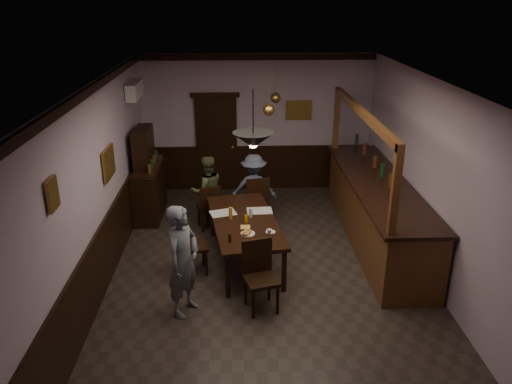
{
  "coord_description": "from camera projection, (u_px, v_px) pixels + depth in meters",
  "views": [
    {
      "loc": [
        -0.47,
        -6.67,
        4.17
      ],
      "look_at": [
        -0.16,
        0.86,
        1.15
      ],
      "focal_mm": 35.0,
      "sensor_mm": 36.0,
      "label": 1
    }
  ],
  "objects": [
    {
      "name": "saucer",
      "position": [
        271.0,
        232.0,
        7.65
      ],
      "size": [
        0.15,
        0.15,
        0.01
      ],
      "primitive_type": "cylinder",
      "color": "white",
      "rests_on": "dining_table"
    },
    {
      "name": "picture_back",
      "position": [
        299.0,
        110.0,
        10.79
      ],
      "size": [
        0.55,
        0.04,
        0.42
      ],
      "color": "olive",
      "rests_on": "ground"
    },
    {
      "name": "pastry_plate",
      "position": [
        248.0,
        234.0,
        7.59
      ],
      "size": [
        0.22,
        0.22,
        0.01
      ],
      "primitive_type": "cylinder",
      "color": "white",
      "rests_on": "dining_table"
    },
    {
      "name": "person_standing",
      "position": [
        183.0,
        261.0,
        6.73
      ],
      "size": [
        0.62,
        0.7,
        1.61
      ],
      "primitive_type": "imported",
      "rotation": [
        0.0,
        0.0,
        1.07
      ],
      "color": "slate",
      "rests_on": "ground"
    },
    {
      "name": "chair_far_left",
      "position": [
        209.0,
        206.0,
        9.26
      ],
      "size": [
        0.48,
        0.48,
        0.9
      ],
      "rotation": [
        0.0,
        0.0,
        3.43
      ],
      "color": "black",
      "rests_on": "ground"
    },
    {
      "name": "person_seated_right",
      "position": [
        254.0,
        188.0,
        9.6
      ],
      "size": [
        0.89,
        0.53,
        1.34
      ],
      "primitive_type": "imported",
      "rotation": [
        0.0,
        0.0,
        3.1
      ],
      "color": "#4F5871",
      "rests_on": "ground"
    },
    {
      "name": "water_glass",
      "position": [
        251.0,
        213.0,
        8.15
      ],
      "size": [
        0.06,
        0.06,
        0.15
      ],
      "primitive_type": "cylinder",
      "color": "silver",
      "rests_on": "dining_table"
    },
    {
      "name": "picture_left_small",
      "position": [
        52.0,
        194.0,
        5.38
      ],
      "size": [
        0.04,
        0.28,
        0.36
      ],
      "color": "olive",
      "rests_on": "ground"
    },
    {
      "name": "pendant_brass_mid",
      "position": [
        269.0,
        110.0,
        8.55
      ],
      "size": [
        0.2,
        0.2,
        0.81
      ],
      "color": "#BF8C3F",
      "rests_on": "ground"
    },
    {
      "name": "chair_near",
      "position": [
        259.0,
        272.0,
        6.95
      ],
      "size": [
        0.54,
        0.54,
        1.01
      ],
      "rotation": [
        0.0,
        0.0,
        0.28
      ],
      "color": "black",
      "rests_on": "ground"
    },
    {
      "name": "ac_unit",
      "position": [
        134.0,
        90.0,
        9.44
      ],
      "size": [
        0.2,
        0.85,
        0.3
      ],
      "color": "white",
      "rests_on": "ground"
    },
    {
      "name": "newspaper_left",
      "position": [
        223.0,
        213.0,
        8.31
      ],
      "size": [
        0.49,
        0.41,
        0.01
      ],
      "primitive_type": "cube",
      "rotation": [
        0.0,
        0.0,
        0.29
      ],
      "color": "silver",
      "rests_on": "dining_table"
    },
    {
      "name": "coffee_cup",
      "position": [
        269.0,
        232.0,
        7.56
      ],
      "size": [
        0.09,
        0.09,
        0.07
      ],
      "primitive_type": "imported",
      "rotation": [
        0.0,
        0.0,
        0.15
      ],
      "color": "white",
      "rests_on": "saucer"
    },
    {
      "name": "newspaper_right",
      "position": [
        259.0,
        211.0,
        8.4
      ],
      "size": [
        0.43,
        0.32,
        0.01
      ],
      "primitive_type": "cube",
      "rotation": [
        0.0,
        0.0,
        0.04
      ],
      "color": "silver",
      "rests_on": "dining_table"
    },
    {
      "name": "bar_counter",
      "position": [
        376.0,
        209.0,
        8.8
      ],
      "size": [
        1.0,
        4.3,
        2.41
      ],
      "color": "#4F2615",
      "rests_on": "ground"
    },
    {
      "name": "person_seated_left",
      "position": [
        207.0,
        191.0,
        9.43
      ],
      "size": [
        0.81,
        0.72,
        1.36
      ],
      "primitive_type": "imported",
      "rotation": [
        0.0,
        0.0,
        3.51
      ],
      "color": "#4B5432",
      "rests_on": "ground"
    },
    {
      "name": "pastry_ring_a",
      "position": [
        246.0,
        233.0,
        7.54
      ],
      "size": [
        0.13,
        0.13,
        0.04
      ],
      "primitive_type": "torus",
      "color": "#C68C47",
      "rests_on": "pastry_plate"
    },
    {
      "name": "pendant_brass_far",
      "position": [
        276.0,
        98.0,
        9.53
      ],
      "size": [
        0.2,
        0.2,
        0.81
      ],
      "color": "#BF8C3F",
      "rests_on": "ground"
    },
    {
      "name": "soda_can",
      "position": [
        246.0,
        219.0,
        7.97
      ],
      "size": [
        0.07,
        0.07,
        0.12
      ],
      "primitive_type": "cylinder",
      "color": "yellow",
      "rests_on": "dining_table"
    },
    {
      "name": "chair_far_right",
      "position": [
        257.0,
        199.0,
        9.38
      ],
      "size": [
        0.51,
        0.51,
        1.01
      ],
      "rotation": [
        0.0,
        0.0,
        3.32
      ],
      "color": "black",
      "rests_on": "ground"
    },
    {
      "name": "pepper_mill",
      "position": [
        230.0,
        238.0,
        7.32
      ],
      "size": [
        0.04,
        0.04,
        0.14
      ],
      "primitive_type": "cylinder",
      "color": "black",
      "rests_on": "dining_table"
    },
    {
      "name": "door_back",
      "position": [
        217.0,
        145.0,
        10.99
      ],
      "size": [
        0.9,
        0.06,
        2.1
      ],
      "primitive_type": "cube",
      "color": "black",
      "rests_on": "ground"
    },
    {
      "name": "napkin",
      "position": [
        245.0,
        227.0,
        7.82
      ],
      "size": [
        0.17,
        0.17,
        0.0
      ],
      "primitive_type": "cube",
      "rotation": [
        0.0,
        0.0,
        0.15
      ],
      "color": "#DCA851",
      "rests_on": "dining_table"
    },
    {
      "name": "pendant_iron",
      "position": [
        253.0,
        140.0,
        6.77
      ],
      "size": [
        0.56,
        0.56,
        0.8
      ],
      "color": "black",
      "rests_on": "ground"
    },
    {
      "name": "chair_side",
      "position": [
        188.0,
        242.0,
        7.8
      ],
      "size": [
        0.51,
        0.51,
        0.99
      ],
      "rotation": [
        0.0,
        0.0,
        1.78
      ],
      "color": "black",
      "rests_on": "ground"
    },
    {
      "name": "room",
      "position": [
        269.0,
        192.0,
        7.2
      ],
      "size": [
        5.01,
        8.01,
        3.01
      ],
      "color": "#2D2621",
      "rests_on": "ground"
    },
    {
      "name": "sideboard",
      "position": [
        148.0,
        181.0,
        9.81
      ],
      "size": [
        0.48,
        1.35,
        1.78
      ],
      "color": "black",
      "rests_on": "ground"
    },
    {
      "name": "pastry_ring_b",
      "position": [
        248.0,
        232.0,
        7.59
      ],
      "size": [
        0.13,
        0.13,
        0.04
      ],
      "primitive_type": "torus",
      "color": "#C68C47",
      "rests_on": "pastry_plate"
    },
    {
      "name": "beer_glass",
      "position": [
        231.0,
        213.0,
        8.07
      ],
      "size": [
        0.06,
        0.06,
        0.2
      ],
      "primitive_type": "cylinder",
      "color": "#BF721E",
      "rests_on": "dining_table"
    },
    {
      "name": "dining_table",
      "position": [
        244.0,
        223.0,
        8.1
      ],
      "size": [
        1.32,
        2.32,
        0.75
      ],
      "rotation": [
        0.0,
        0.0,
        0.15
      ],
      "color": "black",
      "rests_on": "ground"
    },
    {
      "name": "picture_left_large",
      "position": [
        109.0,
        163.0,
        7.77
      ],
      "size": [
        0.04,
        0.62,
        0.48
      ],
      "color": "olive",
      "rests_on": "ground"
    }
  ]
}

